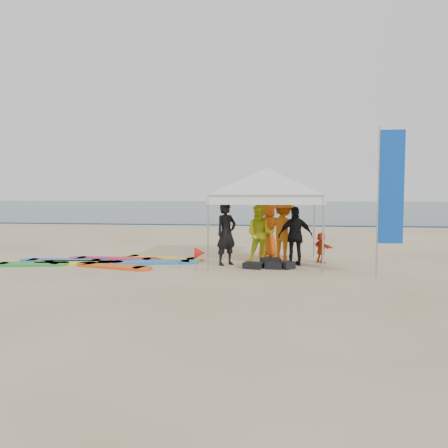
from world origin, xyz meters
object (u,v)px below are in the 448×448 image
Objects in this scene: person_orange_b at (268,230)px; person_seated at (321,248)px; person_black_a at (226,234)px; canopy_tent at (267,168)px; feather_flag at (390,189)px; person_black_b at (296,236)px; marker_pennant at (200,253)px; surfboard_spread at (105,262)px; person_yellow at (260,234)px; person_orange_a at (283,230)px.

person_seated is at bearing 125.26° from person_orange_b.
canopy_tent reaches higher than person_black_a.
canopy_tent is at bearing 70.35° from person_seated.
feather_flag is (3.02, -1.91, -0.62)m from canopy_tent.
feather_flag reaches higher than person_black_b.
feather_flag reaches higher than canopy_tent.
marker_pennant reaches higher than surfboard_spread.
person_black_a is 1.00× the size of person_orange_b.
canopy_tent is at bearing -33.06° from person_black_b.
person_yellow is 1.23m from person_orange_b.
person_orange_a is (0.67, 0.31, 0.09)m from person_yellow.
person_seated is 0.25× the size of feather_flag.
person_black_a is 1.07× the size of person_black_b.
person_black_a is 4.55m from feather_flag.
person_seated is (1.79, 0.32, -0.41)m from person_yellow.
person_yellow is at bearing 47.49° from marker_pennant.
surfboard_spread is (-5.57, -0.25, -0.81)m from person_black_b.
feather_flag is at bearing 134.67° from person_black_b.
person_orange_a reaches higher than surfboard_spread.
person_orange_b is at bearing 12.25° from person_black_a.
person_black_a is at bearing -154.79° from canopy_tent.
person_yellow is 0.47× the size of feather_flag.
person_orange_a is at bearing 92.56° from person_orange_b.
person_black_a is 2.81× the size of marker_pennant.
person_yellow is 2.23m from marker_pennant.
person_orange_a is at bearing -69.63° from person_black_b.
person_seated is at bearing -152.61° from person_black_b.
person_orange_a is 2.94m from marker_pennant.
person_black_a is 0.49× the size of feather_flag.
person_yellow is 0.91× the size of person_orange_a.
person_orange_a reaches higher than person_black_a.
person_black_b reaches higher than person_seated.
person_yellow reaches higher than surfboard_spread.
person_orange_b is 0.42× the size of canopy_tent.
surfboard_spread is at bearing -168.55° from person_yellow.
person_yellow is at bearing 72.12° from person_seated.
person_black_b is (1.02, -0.28, -0.02)m from person_yellow.
person_black_a reaches higher than person_seated.
person_yellow is 0.96× the size of person_orange_b.
person_orange_a is at bearing 62.37° from person_seated.
person_orange_b is 2.81× the size of marker_pennant.
canopy_tent reaches higher than person_orange_b.
person_seated reaches higher than marker_pennant.
surfboard_spread is (-4.74, -1.74, -0.86)m from person_orange_b.
person_yellow is at bearing 150.26° from feather_flag.
person_orange_a is 1.13× the size of person_black_b.
surfboard_spread is at bearing -172.62° from canopy_tent.
person_orange_b is 1.98× the size of person_seated.
feather_flag is (3.20, -1.83, 1.30)m from person_yellow.
person_orange_a is at bearing -18.20° from person_black_a.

